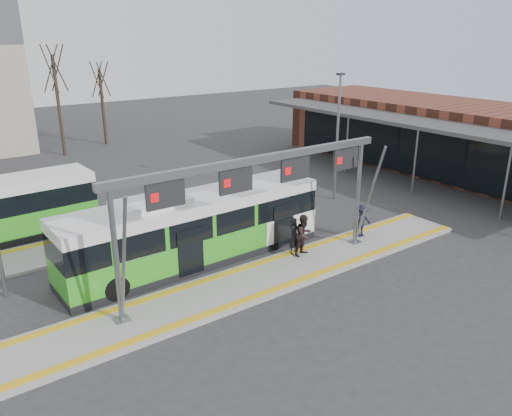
% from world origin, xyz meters
% --- Properties ---
extents(ground, '(120.00, 120.00, 0.00)m').
position_xyz_m(ground, '(0.00, 0.00, 0.00)').
color(ground, '#2D2D30').
rests_on(ground, ground).
extents(platform_main, '(22.00, 3.00, 0.15)m').
position_xyz_m(platform_main, '(0.00, 0.00, 0.07)').
color(platform_main, gray).
rests_on(platform_main, ground).
extents(platform_second, '(20.00, 3.00, 0.15)m').
position_xyz_m(platform_second, '(-4.00, 8.00, 0.07)').
color(platform_second, gray).
rests_on(platform_second, ground).
extents(tactile_main, '(22.00, 2.65, 0.02)m').
position_xyz_m(tactile_main, '(0.00, 0.00, 0.16)').
color(tactile_main, gold).
rests_on(tactile_main, platform_main).
extents(tactile_second, '(20.00, 0.35, 0.02)m').
position_xyz_m(tactile_second, '(-4.00, 9.15, 0.16)').
color(tactile_second, gold).
rests_on(tactile_second, platform_second).
extents(gantry, '(13.00, 1.68, 5.20)m').
position_xyz_m(gantry, '(-0.35, 0.25, 4.30)').
color(gantry, slate).
rests_on(gantry, platform_main).
extents(station_building, '(11.50, 32.00, 5.00)m').
position_xyz_m(station_building, '(21.83, 4.00, 2.53)').
color(station_building, brown).
rests_on(station_building, ground).
extents(hero_bus, '(12.41, 2.92, 3.40)m').
position_xyz_m(hero_bus, '(-1.75, 3.32, 1.55)').
color(hero_bus, black).
rests_on(hero_bus, ground).
extents(passenger_a, '(0.74, 0.60, 1.75)m').
position_xyz_m(passenger_a, '(2.23, 1.07, 1.03)').
color(passenger_a, black).
rests_on(passenger_a, platform_main).
extents(passenger_b, '(1.08, 0.92, 1.95)m').
position_xyz_m(passenger_b, '(2.49, 0.70, 1.13)').
color(passenger_b, black).
rests_on(passenger_b, platform_main).
extents(passenger_c, '(1.14, 0.71, 1.69)m').
position_xyz_m(passenger_c, '(6.32, 0.63, 1.00)').
color(passenger_c, '#1D1C33').
rests_on(passenger_c, platform_main).
extents(tree_left, '(1.40, 1.40, 9.37)m').
position_xyz_m(tree_left, '(-0.39, 28.32, 7.10)').
color(tree_left, '#382B21').
rests_on(tree_left, ground).
extents(tree_mid, '(1.40, 1.40, 7.74)m').
position_xyz_m(tree_mid, '(4.10, 30.58, 5.87)').
color(tree_mid, '#382B21').
rests_on(tree_mid, ground).
extents(lamp_east, '(0.50, 0.25, 7.70)m').
position_xyz_m(lamp_east, '(9.80, 6.11, 4.09)').
color(lamp_east, slate).
rests_on(lamp_east, ground).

